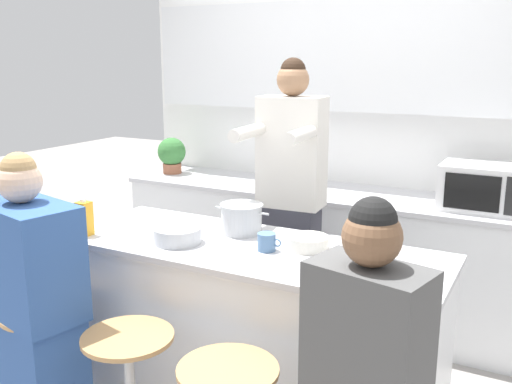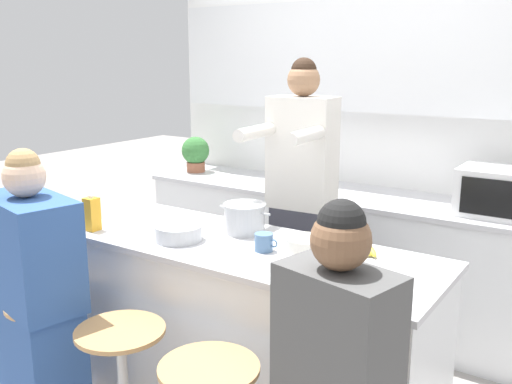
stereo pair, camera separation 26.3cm
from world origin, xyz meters
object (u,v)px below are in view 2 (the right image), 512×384
coffee_cup_near (264,242)px  juice_carton (92,214)px  fruit_bowl (306,244)px  person_cooking (301,216)px  coffee_cup_far (338,271)px  microwave (504,193)px  bar_stool_leftmost (52,358)px  person_wrapped_blanket (37,307)px  cooking_pot (245,218)px  potted_plant (196,153)px  kitchen_island (248,334)px  banana_bunch (363,249)px

coffee_cup_near → juice_carton: 0.95m
fruit_bowl → coffee_cup_near: (-0.16, -0.11, 0.01)m
person_cooking → coffee_cup_near: person_cooking is taller
person_cooking → coffee_cup_far: bearing=-57.2°
coffee_cup_near → microwave: microwave is taller
coffee_cup_far → fruit_bowl: bearing=137.9°
coffee_cup_near → microwave: size_ratio=0.24×
bar_stool_leftmost → coffee_cup_near: size_ratio=5.76×
person_cooking → person_wrapped_blanket: 1.51m
juice_carton → cooking_pot: bearing=30.9°
potted_plant → coffee_cup_far: bearing=-37.4°
kitchen_island → person_cooking: 0.82m
cooking_pot → bar_stool_leftmost: bearing=-129.2°
bar_stool_leftmost → person_cooking: bearing=63.0°
coffee_cup_far → potted_plant: potted_plant is taller
fruit_bowl → coffee_cup_far: coffee_cup_far is taller
banana_bunch → person_cooking: bearing=140.4°
person_cooking → microwave: size_ratio=3.66×
kitchen_island → potted_plant: 2.07m
cooking_pot → potted_plant: potted_plant is taller
banana_bunch → juice_carton: bearing=-162.1°
bar_stool_leftmost → cooking_pot: cooking_pot is taller
fruit_bowl → banana_bunch: fruit_bowl is taller
banana_bunch → juice_carton: juice_carton is taller
fruit_bowl → microwave: (0.62, 1.23, 0.09)m
coffee_cup_far → banana_bunch: coffee_cup_far is taller
kitchen_island → person_wrapped_blanket: size_ratio=1.32×
banana_bunch → person_wrapped_blanket: bearing=-147.4°
person_cooking → person_wrapped_blanket: (-0.68, -1.33, -0.25)m
kitchen_island → coffee_cup_far: coffee_cup_far is taller
fruit_bowl → juice_carton: size_ratio=1.01×
person_cooking → juice_carton: 1.18m
cooking_pot → fruit_bowl: size_ratio=1.61×
bar_stool_leftmost → fruit_bowl: fruit_bowl is taller
coffee_cup_near → banana_bunch: (0.40, 0.21, -0.02)m
microwave → coffee_cup_far: bearing=-102.4°
kitchen_island → microwave: bearing=56.0°
kitchen_island → cooking_pot: bearing=129.1°
fruit_bowl → bar_stool_leftmost: bearing=-146.3°
person_cooking → potted_plant: person_cooking is taller
fruit_bowl → potted_plant: (-1.72, 1.27, 0.10)m
person_wrapped_blanket → cooking_pot: bearing=64.6°
kitchen_island → microwave: 1.69m
cooking_pot → microwave: (1.02, 1.16, 0.04)m
microwave → potted_plant: size_ratio=1.74×
person_wrapped_blanket → cooking_pot: person_wrapped_blanket is taller
person_wrapped_blanket → fruit_bowl: bearing=48.0°
coffee_cup_far → juice_carton: bearing=-177.2°
kitchen_island → banana_bunch: (0.51, 0.19, 0.49)m
coffee_cup_near → bar_stool_leftmost: bearing=-146.3°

